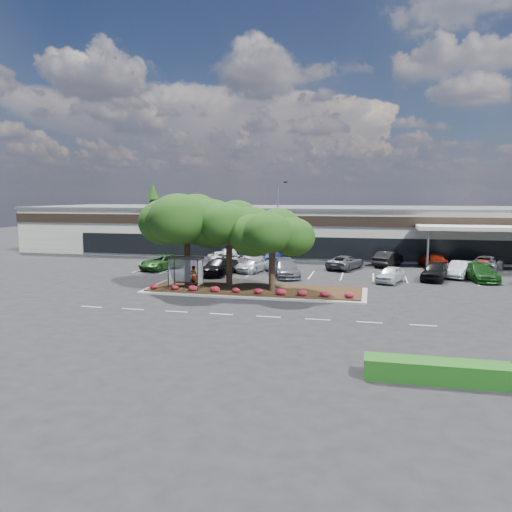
% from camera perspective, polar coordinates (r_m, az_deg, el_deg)
% --- Properties ---
extents(ground, '(160.00, 160.00, 0.00)m').
position_cam_1_polar(ground, '(36.65, 1.47, -5.41)').
color(ground, black).
rests_on(ground, ground).
extents(retail_store, '(80.40, 25.20, 6.25)m').
position_cam_1_polar(retail_store, '(69.50, 7.15, 3.05)').
color(retail_store, white).
rests_on(retail_store, ground).
extents(landscape_island, '(18.00, 6.00, 0.26)m').
position_cam_1_polar(landscape_island, '(40.87, -0.16, -3.93)').
color(landscape_island, '#9A9995').
rests_on(landscape_island, ground).
extents(lane_markings, '(33.12, 20.06, 0.01)m').
position_cam_1_polar(lane_markings, '(46.74, 3.87, -2.71)').
color(lane_markings, silver).
rests_on(lane_markings, ground).
extents(shrub_row, '(17.00, 0.80, 0.50)m').
position_cam_1_polar(shrub_row, '(38.79, -0.86, -3.95)').
color(shrub_row, maroon).
rests_on(shrub_row, landscape_island).
extents(bus_shelter, '(2.75, 1.55, 2.59)m').
position_cam_1_polar(bus_shelter, '(41.13, -7.98, -0.85)').
color(bus_shelter, black).
rests_on(bus_shelter, landscape_island).
extents(island_tree_west, '(7.20, 7.20, 7.89)m').
position_cam_1_polar(island_tree_west, '(42.53, -7.90, 1.98)').
color(island_tree_west, '#1B3711').
rests_on(island_tree_west, landscape_island).
extents(island_tree_mid, '(6.60, 6.60, 7.32)m').
position_cam_1_polar(island_tree_mid, '(42.11, -3.10, 1.60)').
color(island_tree_mid, '#1B3711').
rests_on(island_tree_mid, landscape_island).
extents(island_tree_east, '(5.80, 5.80, 6.50)m').
position_cam_1_polar(island_tree_east, '(39.76, 1.85, 0.69)').
color(island_tree_east, '#1B3711').
rests_on(island_tree_east, landscape_island).
extents(hedge_south_east, '(6.00, 1.30, 0.90)m').
position_cam_1_polar(hedge_south_east, '(22.99, 19.88, -12.28)').
color(hedge_south_east, '#205212').
rests_on(hedge_south_east, ground).
extents(conifer_north_west, '(4.40, 4.40, 10.00)m').
position_cam_1_polar(conifer_north_west, '(89.22, -11.64, 5.01)').
color(conifer_north_west, '#1B3711').
rests_on(conifer_north_west, ground).
extents(person_waiting, '(0.73, 0.53, 1.85)m').
position_cam_1_polar(person_waiting, '(41.35, -7.13, -2.37)').
color(person_waiting, '#594C47').
rests_on(person_waiting, landscape_island).
extents(light_pole, '(1.43, 0.57, 9.63)m').
position_cam_1_polar(light_pole, '(61.94, 2.58, 3.65)').
color(light_pole, '#9A9995').
rests_on(light_pole, ground).
extents(survey_stake, '(0.08, 0.14, 1.02)m').
position_cam_1_polar(survey_stake, '(34.26, 16.02, -5.44)').
color(survey_stake, '#A18054').
rests_on(survey_stake, ground).
extents(car_0, '(4.19, 5.96, 1.51)m').
position_cam_1_polar(car_0, '(53.93, -10.74, -0.71)').
color(car_0, '#214D1B').
rests_on(car_0, ground).
extents(car_1, '(3.47, 5.95, 1.62)m').
position_cam_1_polar(car_1, '(49.61, -4.29, -1.21)').
color(car_1, black).
rests_on(car_1, ground).
extents(car_2, '(3.67, 5.35, 1.36)m').
position_cam_1_polar(car_2, '(51.52, -0.26, -1.03)').
color(car_2, silver).
rests_on(car_2, ground).
extents(car_3, '(2.85, 4.22, 1.33)m').
position_cam_1_polar(car_3, '(50.83, -0.41, -1.15)').
color(car_3, '#B7BDC3').
rests_on(car_3, ground).
extents(car_4, '(4.05, 6.06, 1.63)m').
position_cam_1_polar(car_4, '(48.17, 3.37, -1.44)').
color(car_4, slate).
rests_on(car_4, ground).
extents(car_5, '(3.12, 4.57, 1.45)m').
position_cam_1_polar(car_5, '(46.77, 15.12, -2.04)').
color(car_5, silver).
rests_on(car_5, ground).
extents(car_6, '(3.56, 5.42, 1.72)m').
position_cam_1_polar(car_6, '(49.14, 19.87, -1.63)').
color(car_6, black).
rests_on(car_6, ground).
extents(car_7, '(3.31, 5.82, 1.59)m').
position_cam_1_polar(car_7, '(50.44, 24.14, -1.69)').
color(car_7, '#194A16').
rests_on(car_7, ground).
extents(car_8, '(3.34, 5.01, 1.56)m').
position_cam_1_polar(car_8, '(51.53, 22.24, -1.44)').
color(car_8, '#A3A8AE').
rests_on(car_8, ground).
extents(car_9, '(4.09, 5.70, 1.53)m').
position_cam_1_polar(car_9, '(59.55, -3.19, 0.13)').
color(car_9, silver).
rests_on(car_9, ground).
extents(car_10, '(4.52, 6.03, 1.52)m').
position_cam_1_polar(car_10, '(56.78, -4.15, -0.22)').
color(car_10, white).
rests_on(car_10, ground).
extents(car_11, '(2.90, 4.99, 1.36)m').
position_cam_1_polar(car_11, '(56.67, -0.18, -0.29)').
color(car_11, silver).
rests_on(car_11, ground).
extents(car_12, '(3.00, 6.13, 1.72)m').
position_cam_1_polar(car_12, '(55.25, 2.03, -0.30)').
color(car_12, navy).
rests_on(car_12, ground).
extents(car_13, '(4.27, 5.88, 1.49)m').
position_cam_1_polar(car_13, '(53.94, 10.19, -0.71)').
color(car_13, '#505157').
rests_on(car_13, ground).
extents(car_14, '(3.54, 5.41, 1.68)m').
position_cam_1_polar(car_14, '(57.19, 14.86, -0.30)').
color(car_14, black).
rests_on(car_14, ground).
extents(car_15, '(3.00, 5.31, 1.70)m').
position_cam_1_polar(car_15, '(57.64, 19.54, -0.40)').
color(car_15, '#981F0D').
rests_on(car_15, ground).
extents(car_16, '(4.68, 6.49, 1.64)m').
position_cam_1_polar(car_16, '(56.86, 24.84, -0.78)').
color(car_16, '#5C5C64').
rests_on(car_16, ground).
extents(car_17, '(1.45, 4.12, 1.36)m').
position_cam_1_polar(car_17, '(56.26, 24.42, -0.98)').
color(car_17, maroon).
rests_on(car_17, ground).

